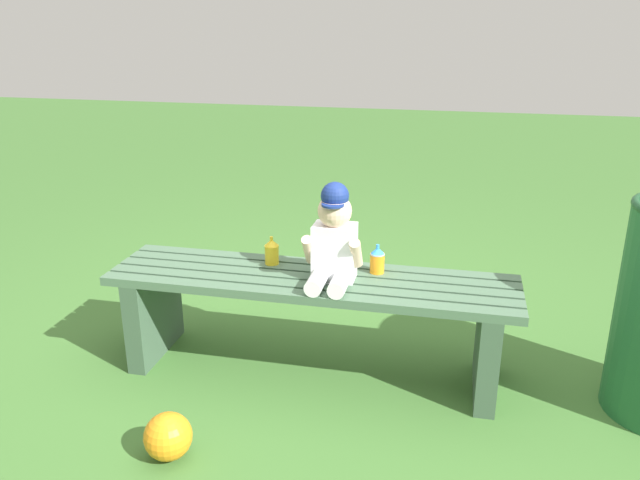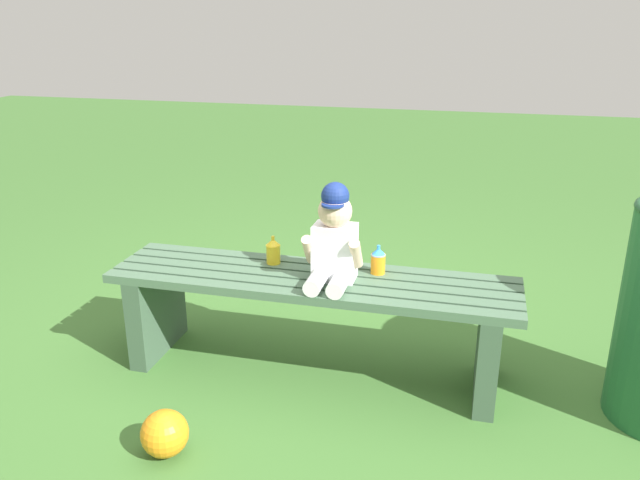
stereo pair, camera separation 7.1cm
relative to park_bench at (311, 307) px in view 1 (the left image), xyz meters
The scene contains 6 objects.
ground_plane 0.30m from the park_bench, 90.00° to the right, with size 16.00×16.00×0.00m, color #3D6B2D.
park_bench is the anchor object (origin of this frame).
child_figure 0.33m from the park_bench, 12.75° to the right, with size 0.23×0.27×0.40m.
sippy_cup_left 0.30m from the park_bench, 153.44° to the left, with size 0.06×0.06×0.12m.
sippy_cup_right 0.34m from the park_bench, 20.80° to the left, with size 0.06×0.06×0.12m.
toy_ball 0.79m from the park_bench, 117.95° to the right, with size 0.17×0.17×0.17m, color orange.
Camera 1 is at (0.56, -2.35, 1.47)m, focal length 35.64 mm.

